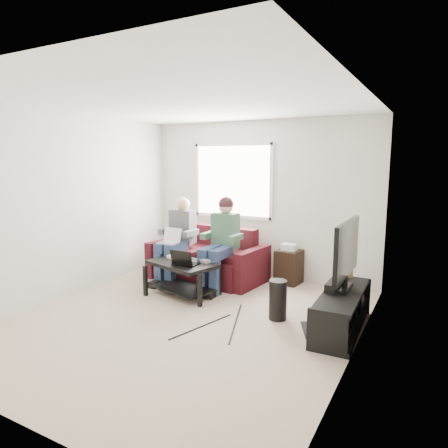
# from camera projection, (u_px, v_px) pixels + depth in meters

# --- Properties ---
(floor) EXTENTS (4.50, 4.50, 0.00)m
(floor) POSITION_uv_depth(u_px,v_px,m) (185.00, 319.00, 4.95)
(floor) COLOR #B8A48F
(floor) RESTS_ON ground
(ceiling) EXTENTS (4.50, 4.50, 0.00)m
(ceiling) POSITION_uv_depth(u_px,v_px,m) (182.00, 102.00, 4.54)
(ceiling) COLOR white
(ceiling) RESTS_ON wall_back
(wall_back) EXTENTS (4.50, 0.00, 4.50)m
(wall_back) POSITION_uv_depth(u_px,v_px,m) (259.00, 199.00, 6.69)
(wall_back) COLOR silver
(wall_back) RESTS_ON floor
(wall_front) EXTENTS (4.50, 0.00, 4.50)m
(wall_front) POSITION_uv_depth(u_px,v_px,m) (2.00, 254.00, 2.79)
(wall_front) COLOR silver
(wall_front) RESTS_ON floor
(wall_left) EXTENTS (0.00, 4.50, 4.50)m
(wall_left) POSITION_uv_depth(u_px,v_px,m) (67.00, 206.00, 5.69)
(wall_left) COLOR silver
(wall_left) RESTS_ON floor
(wall_right) EXTENTS (0.00, 4.50, 4.50)m
(wall_right) POSITION_uv_depth(u_px,v_px,m) (358.00, 229.00, 3.80)
(wall_right) COLOR silver
(wall_right) RESTS_ON floor
(window) EXTENTS (1.48, 0.04, 1.28)m
(window) POSITION_uv_depth(u_px,v_px,m) (233.00, 181.00, 6.87)
(window) COLOR white
(window) RESTS_ON wall_back
(sofa) EXTENTS (1.90, 1.01, 0.85)m
(sofa) POSITION_uv_depth(u_px,v_px,m) (209.00, 260.00, 6.59)
(sofa) COLOR #3F0F12
(sofa) RESTS_ON floor
(person_left) EXTENTS (0.40, 0.71, 1.35)m
(person_left) POSITION_uv_depth(u_px,v_px,m) (177.00, 236.00, 6.44)
(person_left) COLOR navy
(person_left) RESTS_ON sofa
(person_right) EXTENTS (0.40, 0.71, 1.40)m
(person_right) POSITION_uv_depth(u_px,v_px,m) (221.00, 236.00, 6.07)
(person_right) COLOR navy
(person_right) RESTS_ON sofa
(laptop_silver) EXTENTS (0.35, 0.27, 0.24)m
(laptop_silver) POSITION_uv_depth(u_px,v_px,m) (169.00, 239.00, 6.26)
(laptop_silver) COLOR silver
(laptop_silver) RESTS_ON person_left
(coffee_table) EXTENTS (1.11, 0.84, 0.49)m
(coffee_table) POSITION_uv_depth(u_px,v_px,m) (182.00, 271.00, 5.77)
(coffee_table) COLOR black
(coffee_table) RESTS_ON floor
(laptop_black) EXTENTS (0.38, 0.31, 0.24)m
(laptop_black) POSITION_uv_depth(u_px,v_px,m) (186.00, 256.00, 5.60)
(laptop_black) COLOR black
(laptop_black) RESTS_ON coffee_table
(controller_a) EXTENTS (0.16, 0.14, 0.04)m
(controller_a) POSITION_uv_depth(u_px,v_px,m) (171.00, 257.00, 5.98)
(controller_a) COLOR silver
(controller_a) RESTS_ON coffee_table
(controller_b) EXTENTS (0.15, 0.11, 0.04)m
(controller_b) POSITION_uv_depth(u_px,v_px,m) (184.00, 257.00, 5.95)
(controller_b) COLOR black
(controller_b) RESTS_ON coffee_table
(controller_c) EXTENTS (0.16, 0.14, 0.04)m
(controller_c) POSITION_uv_depth(u_px,v_px,m) (205.00, 261.00, 5.73)
(controller_c) COLOR gray
(controller_c) RESTS_ON coffee_table
(tv_stand) EXTENTS (0.46, 1.39, 0.46)m
(tv_stand) POSITION_uv_depth(u_px,v_px,m) (342.00, 313.00, 4.60)
(tv_stand) COLOR black
(tv_stand) RESTS_ON floor
(tv) EXTENTS (0.12, 1.10, 0.81)m
(tv) POSITION_uv_depth(u_px,v_px,m) (346.00, 251.00, 4.58)
(tv) COLOR black
(tv) RESTS_ON tv_stand
(soundbar) EXTENTS (0.12, 0.50, 0.10)m
(soundbar) POSITION_uv_depth(u_px,v_px,m) (335.00, 284.00, 4.70)
(soundbar) COLOR black
(soundbar) RESTS_ON tv_stand
(drink_cup) EXTENTS (0.08, 0.08, 0.12)m
(drink_cup) POSITION_uv_depth(u_px,v_px,m) (350.00, 273.00, 5.12)
(drink_cup) COLOR #996F42
(drink_cup) RESTS_ON tv_stand
(console_white) EXTENTS (0.30, 0.22, 0.06)m
(console_white) POSITION_uv_depth(u_px,v_px,m) (334.00, 319.00, 4.24)
(console_white) COLOR silver
(console_white) RESTS_ON tv_stand
(console_grey) EXTENTS (0.34, 0.26, 0.08)m
(console_grey) POSITION_uv_depth(u_px,v_px,m) (348.00, 299.00, 4.85)
(console_grey) COLOR gray
(console_grey) RESTS_ON tv_stand
(console_black) EXTENTS (0.38, 0.30, 0.07)m
(console_black) POSITION_uv_depth(u_px,v_px,m) (341.00, 308.00, 4.54)
(console_black) COLOR black
(console_black) RESTS_ON tv_stand
(subwoofer) EXTENTS (0.22, 0.22, 0.50)m
(subwoofer) POSITION_uv_depth(u_px,v_px,m) (278.00, 300.00, 4.91)
(subwoofer) COLOR black
(subwoofer) RESTS_ON floor
(keyboard_floor) EXTENTS (0.32, 0.46, 0.02)m
(keyboard_floor) POSITION_uv_depth(u_px,v_px,m) (309.00, 330.00, 4.61)
(keyboard_floor) COLOR black
(keyboard_floor) RESTS_ON floor
(end_table) EXTENTS (0.36, 0.36, 0.64)m
(end_table) POSITION_uv_depth(u_px,v_px,m) (289.00, 266.00, 6.35)
(end_table) COLOR black
(end_table) RESTS_ON floor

